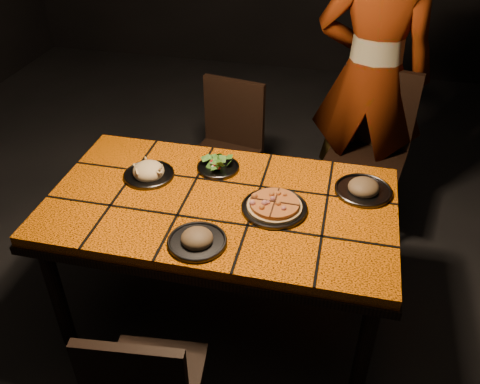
% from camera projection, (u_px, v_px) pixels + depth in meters
% --- Properties ---
extents(room_shell, '(6.04, 7.04, 3.08)m').
position_uv_depth(room_shell, '(216.00, 41.00, 1.90)').
color(room_shell, black).
rests_on(room_shell, ground).
extents(dining_table, '(1.62, 0.92, 0.75)m').
position_uv_depth(dining_table, '(221.00, 214.00, 2.39)').
color(dining_table, orange).
rests_on(dining_table, ground).
extents(chair_far_left, '(0.47, 0.47, 0.90)m').
position_uv_depth(chair_far_left, '(228.00, 142.00, 3.25)').
color(chair_far_left, black).
rests_on(chair_far_left, ground).
extents(chair_far_right, '(0.54, 0.54, 1.01)m').
position_uv_depth(chair_far_right, '(370.00, 142.00, 3.11)').
color(chair_far_right, black).
rests_on(chair_far_right, ground).
extents(diner, '(0.73, 0.51, 1.89)m').
position_uv_depth(diner, '(371.00, 77.00, 3.00)').
color(diner, brown).
rests_on(diner, ground).
extents(plate_pizza, '(0.30, 0.30, 0.04)m').
position_uv_depth(plate_pizza, '(274.00, 207.00, 2.28)').
color(plate_pizza, '#37383C').
rests_on(plate_pizza, dining_table).
extents(plate_pasta, '(0.25, 0.25, 0.08)m').
position_uv_depth(plate_pasta, '(149.00, 173.00, 2.49)').
color(plate_pasta, '#37383C').
rests_on(plate_pasta, dining_table).
extents(plate_salad, '(0.21, 0.21, 0.07)m').
position_uv_depth(plate_salad, '(218.00, 165.00, 2.54)').
color(plate_salad, '#37383C').
rests_on(plate_salad, dining_table).
extents(plate_mushroom_a, '(0.25, 0.25, 0.08)m').
position_uv_depth(plate_mushroom_a, '(197.00, 239.00, 2.09)').
color(plate_mushroom_a, '#37383C').
rests_on(plate_mushroom_a, dining_table).
extents(plate_mushroom_b, '(0.27, 0.27, 0.09)m').
position_uv_depth(plate_mushroom_b, '(364.00, 188.00, 2.38)').
color(plate_mushroom_b, '#37383C').
rests_on(plate_mushroom_b, dining_table).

